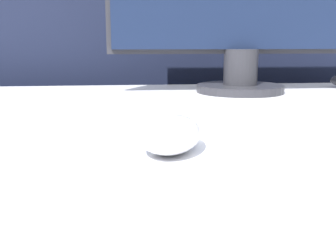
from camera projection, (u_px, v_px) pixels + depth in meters
partition_panel at (146, 117)px, 1.38m from camera, size 5.00×0.03×1.19m
computer_mouse_near at (171, 134)px, 0.48m from camera, size 0.11×0.14×0.04m
keyboard at (141, 111)px, 0.70m from camera, size 0.39×0.13×0.02m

